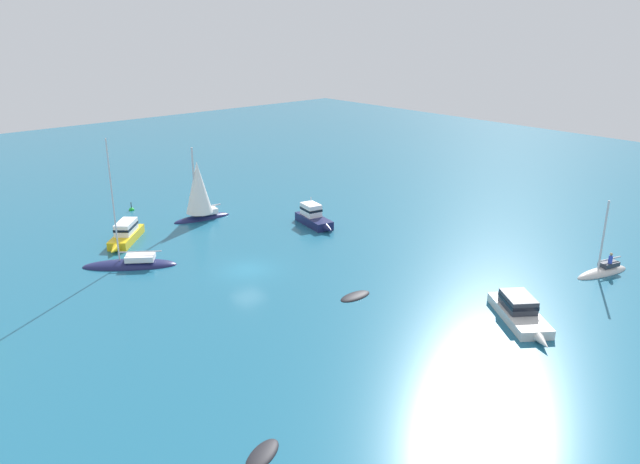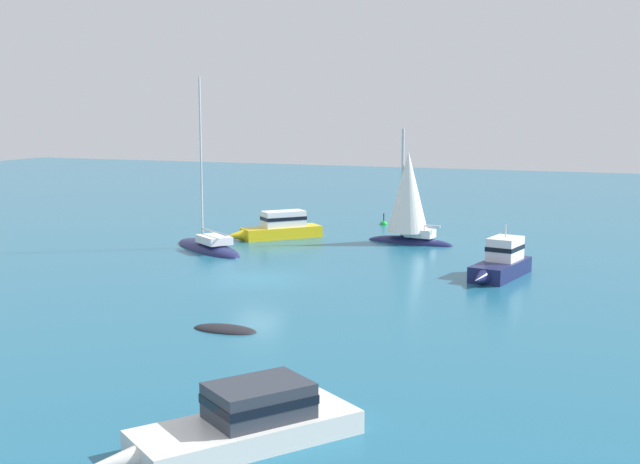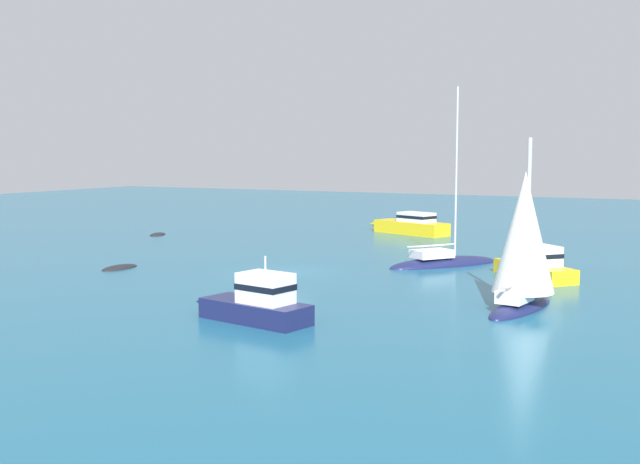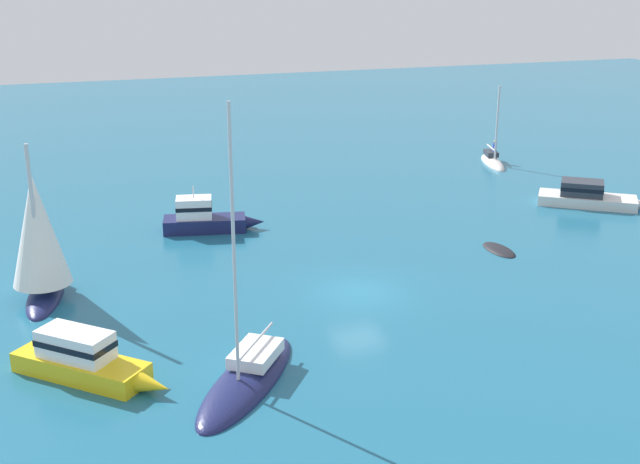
{
  "view_description": "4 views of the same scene",
  "coord_description": "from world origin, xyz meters",
  "px_view_note": "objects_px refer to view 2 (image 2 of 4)",
  "views": [
    {
      "loc": [
        -38.83,
        26.17,
        19.49
      ],
      "look_at": [
        -1.24,
        -6.79,
        2.04
      ],
      "focal_mm": 34.63,
      "sensor_mm": 36.0,
      "label": 1
    },
    {
      "loc": [
        -38.4,
        -18.44,
        8.9
      ],
      "look_at": [
        -1.61,
        -4.08,
        2.94
      ],
      "focal_mm": 46.99,
      "sensor_mm": 36.0,
      "label": 2
    },
    {
      "loc": [
        21.56,
        -38.03,
        6.88
      ],
      "look_at": [
        -0.92,
        6.13,
        1.69
      ],
      "focal_mm": 43.82,
      "sensor_mm": 36.0,
      "label": 3
    },
    {
      "loc": [
        13.07,
        33.16,
        14.86
      ],
      "look_at": [
        -0.37,
        -6.84,
        0.83
      ],
      "focal_mm": 45.19,
      "sensor_mm": 36.0,
      "label": 4
    }
  ],
  "objects_px": {
    "motor_cruiser": "(501,262)",
    "channel_buoy": "(384,224)",
    "yacht": "(208,248)",
    "tender": "(225,330)",
    "powerboat": "(246,421)",
    "yacht_1": "(409,202)",
    "launch_1": "(279,227)"
  },
  "relations": [
    {
      "from": "motor_cruiser",
      "to": "channel_buoy",
      "type": "bearing_deg",
      "value": -133.99
    },
    {
      "from": "motor_cruiser",
      "to": "yacht",
      "type": "bearing_deg",
      "value": -84.57
    },
    {
      "from": "tender",
      "to": "powerboat",
      "type": "xyz_separation_m",
      "value": [
        -9.96,
        -5.87,
        0.63
      ]
    },
    {
      "from": "tender",
      "to": "yacht_1",
      "type": "bearing_deg",
      "value": 86.96
    },
    {
      "from": "powerboat",
      "to": "yacht_1",
      "type": "distance_m",
      "value": 34.01
    },
    {
      "from": "powerboat",
      "to": "channel_buoy",
      "type": "height_order",
      "value": "powerboat"
    },
    {
      "from": "tender",
      "to": "powerboat",
      "type": "distance_m",
      "value": 11.58
    },
    {
      "from": "launch_1",
      "to": "channel_buoy",
      "type": "bearing_deg",
      "value": -164.62
    },
    {
      "from": "tender",
      "to": "channel_buoy",
      "type": "xyz_separation_m",
      "value": [
        31.17,
        2.89,
        0.01
      ]
    },
    {
      "from": "channel_buoy",
      "to": "yacht_1",
      "type": "bearing_deg",
      "value": -152.21
    },
    {
      "from": "tender",
      "to": "yacht",
      "type": "height_order",
      "value": "yacht"
    },
    {
      "from": "powerboat",
      "to": "yacht",
      "type": "xyz_separation_m",
      "value": [
        26.48,
        15.71,
        -0.51
      ]
    },
    {
      "from": "powerboat",
      "to": "tender",
      "type": "bearing_deg",
      "value": -113.66
    },
    {
      "from": "tender",
      "to": "channel_buoy",
      "type": "bearing_deg",
      "value": 94.85
    },
    {
      "from": "motor_cruiser",
      "to": "channel_buoy",
      "type": "height_order",
      "value": "motor_cruiser"
    },
    {
      "from": "yacht_1",
      "to": "yacht",
      "type": "bearing_deg",
      "value": 41.52
    },
    {
      "from": "tender",
      "to": "channel_buoy",
      "type": "distance_m",
      "value": 31.3
    },
    {
      "from": "launch_1",
      "to": "channel_buoy",
      "type": "distance_m",
      "value": 10.05
    },
    {
      "from": "motor_cruiser",
      "to": "launch_1",
      "type": "bearing_deg",
      "value": -104.14
    },
    {
      "from": "yacht",
      "to": "channel_buoy",
      "type": "bearing_deg",
      "value": -79.18
    },
    {
      "from": "tender",
      "to": "motor_cruiser",
      "type": "height_order",
      "value": "motor_cruiser"
    },
    {
      "from": "yacht",
      "to": "launch_1",
      "type": "height_order",
      "value": "yacht"
    },
    {
      "from": "yacht_1",
      "to": "channel_buoy",
      "type": "relative_size",
      "value": 6.79
    },
    {
      "from": "motor_cruiser",
      "to": "launch_1",
      "type": "distance_m",
      "value": 17.87
    },
    {
      "from": "motor_cruiser",
      "to": "powerboat",
      "type": "bearing_deg",
      "value": 5.06
    },
    {
      "from": "yacht_1",
      "to": "channel_buoy",
      "type": "xyz_separation_m",
      "value": [
        7.52,
        3.96,
        -2.71
      ]
    },
    {
      "from": "launch_1",
      "to": "yacht_1",
      "type": "bearing_deg",
      "value": 142.05
    },
    {
      "from": "yacht",
      "to": "powerboat",
      "type": "bearing_deg",
      "value": 156.92
    },
    {
      "from": "yacht_1",
      "to": "motor_cruiser",
      "type": "bearing_deg",
      "value": 138.08
    },
    {
      "from": "tender",
      "to": "motor_cruiser",
      "type": "relative_size",
      "value": 0.46
    },
    {
      "from": "yacht_1",
      "to": "launch_1",
      "type": "bearing_deg",
      "value": 17.23
    },
    {
      "from": "channel_buoy",
      "to": "yacht",
      "type": "bearing_deg",
      "value": 154.59
    }
  ]
}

